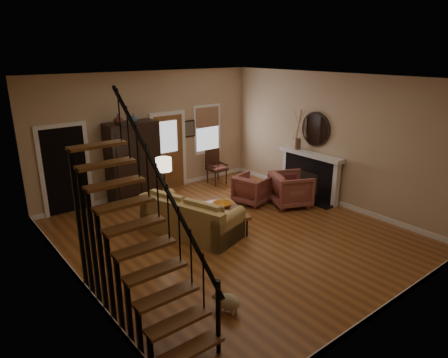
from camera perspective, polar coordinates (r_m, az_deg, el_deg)
room at (r=9.34m, az=-7.70°, el=3.50°), size 7.00×7.33×3.30m
staircase at (r=5.69m, az=-12.24°, el=-5.50°), size 0.94×2.80×3.20m
fireplace at (r=10.88m, az=12.27°, el=1.15°), size 0.33×1.95×2.30m
armoire at (r=10.52m, az=-12.84°, el=2.30°), size 1.30×0.60×2.10m
vase_a at (r=10.04m, az=-14.86°, el=8.28°), size 0.24×0.24×0.25m
vase_b at (r=10.20m, az=-12.79°, el=8.48°), size 0.20×0.20×0.21m
sofa at (r=8.67m, az=-4.68°, el=-5.27°), size 1.54×2.35×0.81m
coffee_table at (r=8.90m, az=0.16°, el=-5.75°), size 1.03×1.38×0.47m
bowl at (r=8.93m, az=-0.19°, el=-3.68°), size 0.42×0.42×0.10m
books at (r=8.51m, az=0.79°, el=-4.96°), size 0.23×0.31×0.06m
armchair_left at (r=10.30m, az=9.50°, el=-1.47°), size 1.23×1.21×0.85m
armchair_right at (r=10.36m, az=4.08°, el=-1.46°), size 0.98×0.96×0.74m
floor_lamp at (r=9.14m, az=-8.43°, el=-1.67°), size 0.36×0.36×1.54m
side_chair at (r=11.78m, az=-1.04°, el=1.72°), size 0.54×0.54×1.02m
dog at (r=6.36m, az=0.72°, el=-17.29°), size 0.38×0.48×0.30m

